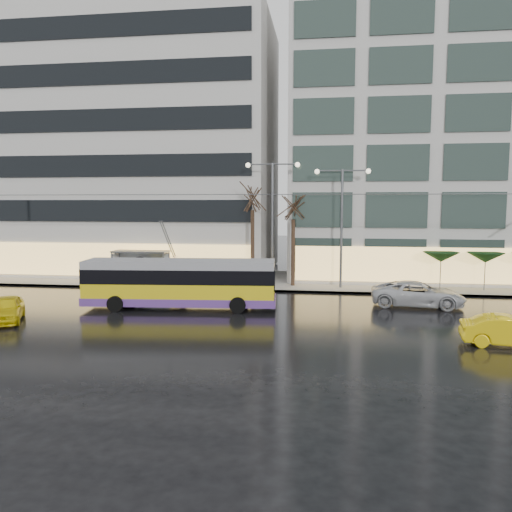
% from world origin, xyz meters
% --- Properties ---
extents(ground, '(140.00, 140.00, 0.00)m').
position_xyz_m(ground, '(0.00, 0.00, 0.00)').
color(ground, black).
rests_on(ground, ground).
extents(sidewalk, '(80.00, 10.00, 0.15)m').
position_xyz_m(sidewalk, '(2.00, 14.00, 0.07)').
color(sidewalk, gray).
rests_on(sidewalk, ground).
extents(kerb, '(80.00, 0.10, 0.15)m').
position_xyz_m(kerb, '(2.00, 9.05, 0.07)').
color(kerb, slate).
rests_on(kerb, ground).
extents(building_left, '(34.00, 14.00, 22.00)m').
position_xyz_m(building_left, '(-16.00, 19.00, 11.15)').
color(building_left, '#B9B6B1').
rests_on(building_left, sidewalk).
extents(building_right, '(32.00, 14.00, 25.00)m').
position_xyz_m(building_right, '(19.00, 19.00, 12.65)').
color(building_right, '#B9B6B1').
rests_on(building_right, sidewalk).
extents(trolleybus, '(11.47, 4.66, 5.25)m').
position_xyz_m(trolleybus, '(-2.69, 2.86, 1.42)').
color(trolleybus, gold).
rests_on(trolleybus, ground).
extents(catenary, '(42.24, 5.12, 7.00)m').
position_xyz_m(catenary, '(1.00, 7.94, 4.25)').
color(catenary, '#595B60').
rests_on(catenary, ground).
extents(bus_shelter, '(4.20, 1.60, 2.51)m').
position_xyz_m(bus_shelter, '(-8.38, 10.69, 1.96)').
color(bus_shelter, '#595B60').
rests_on(bus_shelter, sidewalk).
extents(street_lamp_near, '(3.96, 0.36, 9.03)m').
position_xyz_m(street_lamp_near, '(2.00, 10.80, 5.99)').
color(street_lamp_near, '#595B60').
rests_on(street_lamp_near, sidewalk).
extents(street_lamp_far, '(3.96, 0.36, 8.53)m').
position_xyz_m(street_lamp_far, '(7.00, 10.80, 5.71)').
color(street_lamp_far, '#595B60').
rests_on(street_lamp_far, sidewalk).
extents(tree_a, '(3.20, 3.20, 8.40)m').
position_xyz_m(tree_a, '(0.50, 11.00, 7.09)').
color(tree_a, black).
rests_on(tree_a, sidewalk).
extents(tree_b, '(3.20, 3.20, 7.70)m').
position_xyz_m(tree_b, '(3.50, 11.20, 6.40)').
color(tree_b, black).
rests_on(tree_b, sidewalk).
extents(parasol_a, '(2.50, 2.50, 2.65)m').
position_xyz_m(parasol_a, '(14.00, 11.00, 2.45)').
color(parasol_a, '#595B60').
rests_on(parasol_a, sidewalk).
extents(parasol_b, '(2.50, 2.50, 2.65)m').
position_xyz_m(parasol_b, '(17.00, 11.00, 2.45)').
color(parasol_b, '#595B60').
rests_on(parasol_b, sidewalk).
extents(taxi_a, '(3.21, 4.28, 1.36)m').
position_xyz_m(taxi_a, '(-10.89, -1.64, 0.68)').
color(taxi_a, yellow).
rests_on(taxi_a, ground).
extents(taxi_b, '(4.22, 1.95, 1.34)m').
position_xyz_m(taxi_b, '(13.90, -2.89, 0.67)').
color(taxi_b, yellow).
rests_on(taxi_b, ground).
extents(sedan_silver, '(5.78, 3.20, 1.53)m').
position_xyz_m(sedan_silver, '(11.46, 5.32, 0.76)').
color(sedan_silver, '#B9BABE').
rests_on(sedan_silver, ground).
extents(pedestrian_a, '(1.03, 1.05, 2.19)m').
position_xyz_m(pedestrian_a, '(-5.39, 10.68, 1.62)').
color(pedestrian_a, black).
rests_on(pedestrian_a, sidewalk).
extents(pedestrian_b, '(0.98, 0.79, 1.90)m').
position_xyz_m(pedestrian_b, '(-4.72, 10.17, 1.10)').
color(pedestrian_b, black).
rests_on(pedestrian_b, sidewalk).
extents(pedestrian_c, '(1.14, 0.98, 2.11)m').
position_xyz_m(pedestrian_c, '(-8.06, 10.43, 1.26)').
color(pedestrian_c, black).
rests_on(pedestrian_c, sidewalk).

